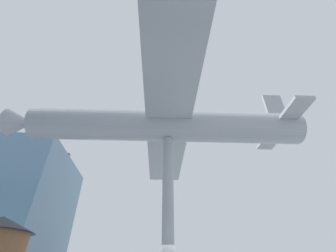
% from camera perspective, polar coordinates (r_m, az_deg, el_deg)
% --- Properties ---
extents(support_pylon_central, '(0.52, 0.52, 7.49)m').
position_cam_1_polar(support_pylon_central, '(10.44, 0.00, -21.28)').
color(support_pylon_central, '#999EA3').
rests_on(support_pylon_central, ground_plane).
extents(suspended_airplane, '(15.69, 16.27, 3.29)m').
position_cam_1_polar(suspended_airplane, '(12.34, -1.26, 0.08)').
color(suspended_airplane, '#93999E').
rests_on(suspended_airplane, support_pylon_central).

